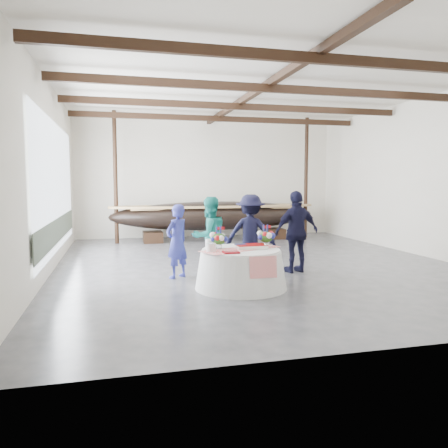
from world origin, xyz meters
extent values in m
cube|color=#3D3D42|center=(0.00, 0.00, 0.00)|extent=(10.00, 12.00, 0.01)
cube|color=silver|center=(0.00, 6.00, 2.25)|extent=(10.00, 0.02, 4.50)
cube|color=silver|center=(0.00, -6.00, 2.25)|extent=(10.00, 0.02, 4.50)
cube|color=silver|center=(-5.00, 0.00, 2.25)|extent=(0.02, 12.00, 4.50)
cube|color=silver|center=(5.00, 0.00, 2.25)|extent=(0.02, 12.00, 4.50)
cube|color=white|center=(0.00, 0.00, 4.50)|extent=(10.00, 12.00, 0.01)
cube|color=black|center=(0.00, -3.50, 4.25)|extent=(9.80, 0.12, 0.18)
cube|color=black|center=(0.00, -1.00, 4.25)|extent=(9.80, 0.12, 0.18)
cube|color=black|center=(0.00, 1.50, 4.25)|extent=(9.80, 0.12, 0.18)
cube|color=black|center=(0.00, 4.00, 4.25)|extent=(9.80, 0.12, 0.18)
cube|color=black|center=(0.00, 0.00, 4.38)|extent=(0.15, 11.76, 0.15)
cylinder|color=black|center=(-3.50, 4.65, 2.25)|extent=(0.14, 0.14, 4.50)
cylinder|color=black|center=(3.50, 4.65, 2.25)|extent=(0.14, 0.14, 4.50)
cube|color=silver|center=(-4.95, 1.00, 2.00)|extent=(0.02, 7.00, 3.20)
cube|color=#596654|center=(-4.94, 1.00, 0.90)|extent=(0.02, 7.00, 0.60)
cube|color=black|center=(-2.28, 4.65, 0.19)|extent=(0.66, 0.85, 0.38)
cube|color=black|center=(2.23, 4.65, 0.19)|extent=(0.66, 0.85, 0.38)
ellipsoid|color=black|center=(-0.02, 4.65, 0.89)|extent=(7.51, 1.50, 1.03)
cube|color=#9E7A4C|center=(-0.02, 4.65, 1.17)|extent=(6.01, 0.99, 0.06)
cone|color=silver|center=(-1.11, -2.47, 0.38)|extent=(1.83, 1.83, 0.75)
cylinder|color=silver|center=(-1.11, -2.47, 0.76)|extent=(1.55, 1.55, 0.04)
cube|color=red|center=(-1.11, -2.47, 0.79)|extent=(1.77, 1.19, 0.01)
cube|color=white|center=(-0.90, -2.44, 0.82)|extent=(0.60, 0.40, 0.07)
cylinder|color=white|center=(-1.75, -2.62, 0.87)|extent=(0.18, 0.18, 0.16)
cylinder|color=white|center=(-1.68, -2.15, 0.87)|extent=(0.18, 0.18, 0.18)
cube|color=#68090E|center=(-1.43, -2.89, 0.80)|extent=(0.30, 0.24, 0.03)
cone|color=silver|center=(-0.63, -2.59, 0.84)|extent=(0.09, 0.09, 0.12)
imported|color=navy|center=(-2.22, -1.23, 0.81)|extent=(0.71, 0.67, 1.63)
imported|color=teal|center=(-1.48, -1.18, 0.89)|extent=(1.05, 0.94, 1.79)
imported|color=black|center=(-0.44, -0.95, 0.91)|extent=(1.35, 1.08, 1.82)
imported|color=black|center=(0.58, -1.30, 0.95)|extent=(1.18, 0.63, 1.91)
camera|label=1|loc=(-3.49, -10.70, 2.12)|focal=35.00mm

